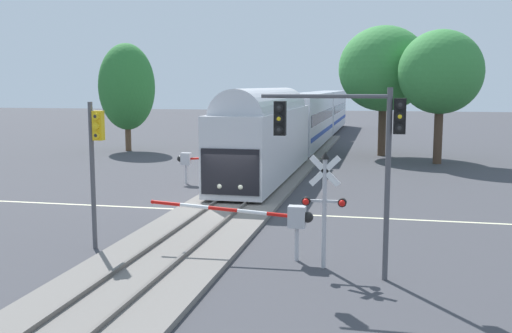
{
  "coord_description": "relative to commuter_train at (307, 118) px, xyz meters",
  "views": [
    {
      "loc": [
        6.87,
        -25.5,
        5.63
      ],
      "look_at": [
        1.26,
        0.6,
        2.0
      ],
      "focal_mm": 41.9,
      "sensor_mm": 36.0,
      "label": 1
    }
  ],
  "objects": [
    {
      "name": "pine_left_background",
      "position": [
        -14.82,
        -5.57,
        2.77
      ],
      "size": [
        4.8,
        4.8,
        9.21
      ],
      "color": "brown",
      "rests_on": "ground"
    },
    {
      "name": "traffic_signal_median",
      "position": [
        -2.73,
        -35.08,
        0.68
      ],
      "size": [
        0.53,
        0.38,
        5.09
      ],
      "color": "#4C4C51",
      "rests_on": "ground"
    },
    {
      "name": "crossing_gate_far",
      "position": [
        -3.65,
        -21.28,
        -1.31
      ],
      "size": [
        5.47,
        0.4,
        1.83
      ],
      "color": "#B7B7BC",
      "rests_on": "ground"
    },
    {
      "name": "oak_far_right",
      "position": [
        10.69,
        -8.88,
        3.82
      ],
      "size": [
        5.98,
        5.98,
        9.57
      ],
      "color": "#4C3828",
      "rests_on": "ground"
    },
    {
      "name": "elm_centre_background",
      "position": [
        6.7,
        -4.64,
        4.19
      ],
      "size": [
        7.13,
        7.13,
        10.33
      ],
      "color": "#4C3828",
      "rests_on": "ground"
    },
    {
      "name": "crossing_signal_mast",
      "position": [
        5.14,
        -35.68,
        -0.51
      ],
      "size": [
        1.36,
        0.44,
        3.63
      ],
      "color": "#B2B2B7",
      "rests_on": "ground"
    },
    {
      "name": "railway_track",
      "position": [
        -0.0,
        -28.15,
        -2.64
      ],
      "size": [
        4.4,
        80.0,
        0.32
      ],
      "color": "slate",
      "rests_on": "ground"
    },
    {
      "name": "commuter_train",
      "position": [
        0.0,
        0.0,
        0.0
      ],
      "size": [
        3.04,
        58.65,
        5.16
      ],
      "color": "silver",
      "rests_on": "railway_track"
    },
    {
      "name": "crossing_gate_near",
      "position": [
        3.63,
        -35.03,
        -1.31
      ],
      "size": [
        5.52,
        0.4,
        1.8
      ],
      "color": "#B7B7BC",
      "rests_on": "ground"
    },
    {
      "name": "road_centre_stripe",
      "position": [
        -0.0,
        -28.15,
        -2.73
      ],
      "size": [
        44.0,
        0.2,
        0.01
      ],
      "color": "beige",
      "rests_on": "ground"
    },
    {
      "name": "ground_plane",
      "position": [
        -0.0,
        -28.15,
        -2.74
      ],
      "size": [
        220.0,
        220.0,
        0.0
      ],
      "primitive_type": "plane",
      "color": "#3D3D42"
    },
    {
      "name": "traffic_signal_near_right",
      "position": [
        5.98,
        -36.44,
        1.45
      ],
      "size": [
        4.13,
        0.38,
        5.58
      ],
      "color": "#4C4C51",
      "rests_on": "ground"
    }
  ]
}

